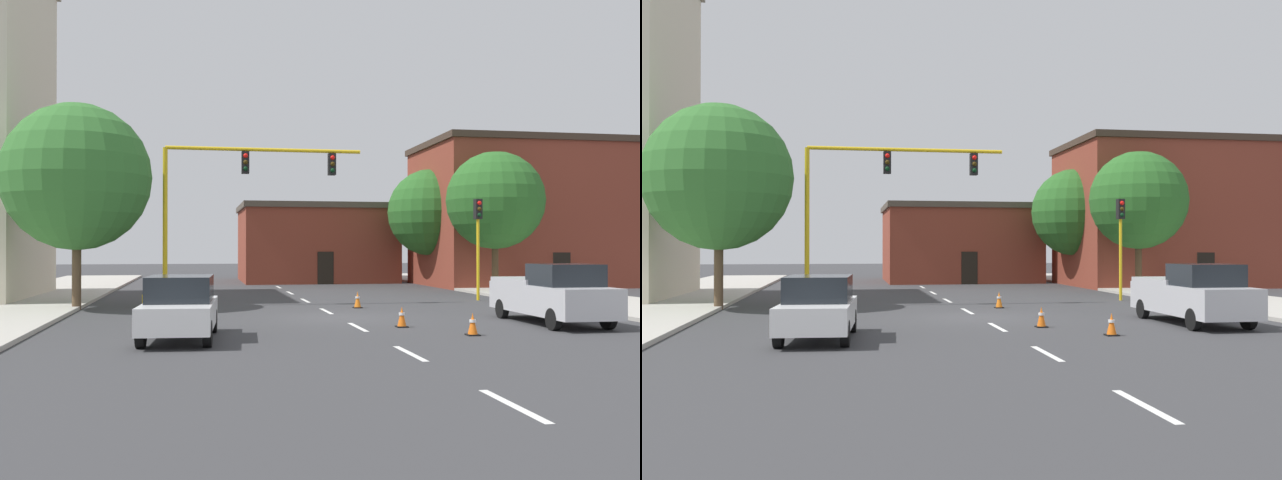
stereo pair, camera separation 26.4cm
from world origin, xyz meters
The scene contains 22 objects.
ground_plane centered at (0.00, 0.00, 0.00)m, with size 160.00×160.00×0.00m, color #38383A.
sidewalk_left centered at (-12.66, 8.00, 0.07)m, with size 6.00×56.00×0.14m, color #B2ADA3.
sidewalk_right centered at (12.66, 8.00, 0.07)m, with size 6.00×56.00×0.14m, color #B2ADA3.
lane_stripe_seg_0 centered at (0.00, -14.00, 0.00)m, with size 0.16×2.40×0.01m, color silver.
lane_stripe_seg_1 centered at (0.00, -8.50, 0.00)m, with size 0.16×2.40×0.01m, color silver.
lane_stripe_seg_2 centered at (0.00, -3.00, 0.00)m, with size 0.16×2.40×0.01m, color silver.
lane_stripe_seg_3 centered at (0.00, 2.50, 0.00)m, with size 0.16×2.40×0.01m, color silver.
lane_stripe_seg_4 centered at (0.00, 8.00, 0.00)m, with size 0.16×2.40×0.01m, color silver.
lane_stripe_seg_5 centered at (0.00, 13.50, 0.00)m, with size 0.16×2.40×0.01m, color silver.
lane_stripe_seg_6 centered at (0.00, 19.00, 0.00)m, with size 0.16×2.40×0.01m, color silver.
building_brick_center centered at (3.49, 26.48, 2.81)m, with size 11.01×9.77×5.60m.
building_row_right centered at (16.39, 18.51, 4.68)m, with size 13.79×9.37×9.34m.
traffic_signal_gantry centered at (-5.14, 5.67, 2.26)m, with size 9.36×1.20×6.83m.
traffic_light_pole_right centered at (8.11, 6.76, 3.53)m, with size 0.32×0.47×4.80m.
tree_right_mid centered at (10.97, 11.26, 5.06)m, with size 5.33×5.33×7.73m.
tree_left_near centered at (-9.80, 4.88, 5.35)m, with size 5.94×5.94×8.33m.
tree_right_far centered at (9.93, 18.82, 4.76)m, with size 5.63×5.63×7.59m.
pickup_truck_silver centered at (6.55, -3.13, 0.97)m, with size 2.04×5.41×1.99m.
sedan_white_near_left centered at (-5.45, -5.03, 0.89)m, with size 2.15×4.61×1.74m.
traffic_cone_roadside_a centered at (2.77, -5.58, 0.32)m, with size 0.36×0.36×0.65m.
traffic_cone_roadside_b centered at (1.36, -3.27, 0.32)m, with size 0.36×0.36×0.65m.
traffic_cone_roadside_c centered at (1.54, 3.70, 0.34)m, with size 0.36×0.36×0.69m.
Camera 1 is at (-4.97, -24.47, 2.54)m, focal length 39.15 mm.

